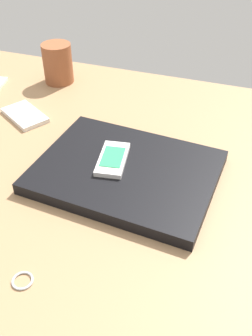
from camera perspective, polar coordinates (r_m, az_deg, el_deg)
The scene contains 6 objects.
desk_surface at distance 73.71cm, azimuth -0.61°, elevation -0.47°, with size 120.00×80.00×3.00cm, color #9E7751.
laptop_closed at distance 69.44cm, azimuth 0.00°, elevation -0.56°, with size 31.77×24.14×2.26cm, color black.
cell_phone_on_laptop at distance 69.79cm, azimuth -1.99°, elevation 1.36°, with size 6.35×10.42×1.07cm.
cell_phone_on_desk at distance 89.61cm, azimuth -14.81°, elevation 7.61°, with size 12.66×11.03×1.11cm.
key_ring at distance 56.72cm, azimuth -15.13°, elevation -15.86°, with size 3.04×3.04×0.36cm, color silver.
pen_cup at distance 101.95cm, azimuth -10.10°, elevation 15.07°, with size 7.37×7.37×9.87cm, color brown.
Camera 1 is at (19.56, -53.40, 48.39)cm, focal length 41.02 mm.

